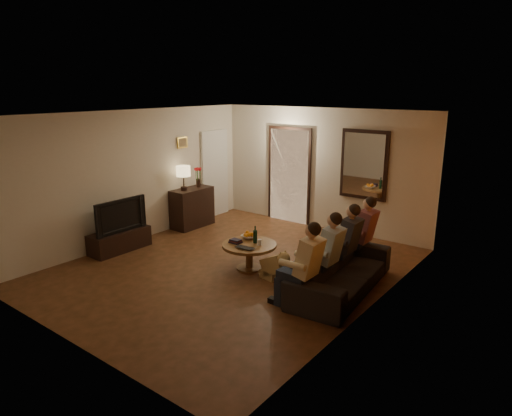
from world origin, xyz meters
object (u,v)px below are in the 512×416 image
Objects in this scene: bowl at (249,237)px; table_lamp at (184,178)px; coffee_table at (249,256)px; laptop at (243,249)px; person_c at (345,246)px; dog at (274,264)px; person_d at (362,237)px; person_a at (305,270)px; wine_bottle at (255,234)px; tv_stand at (120,240)px; tv at (118,215)px; dresser at (192,208)px; sofa at (341,270)px; person_b at (326,257)px.

table_lamp is at bearing 163.01° from bowl.
coffee_table is 2.80× the size of laptop.
laptop is at bearing -151.69° from person_c.
dog reaches higher than coffee_table.
person_d reaches higher than coffee_table.
wine_bottle is at bearing 151.34° from person_a.
tv_stand is at bearing -162.58° from person_c.
table_lamp is 0.50× the size of tv.
table_lamp is at bearing 0.00° from tv.
laptop is at bearing -60.75° from bowl.
person_a is (4.05, -1.86, 0.17)m from dresser.
sofa reaches higher than tv_stand.
wine_bottle reaches higher than tv_stand.
dresser is 0.81× the size of person_b.
dresser is at bearing 144.64° from laptop.
wine_bottle is at bearing 166.69° from dog.
person_b is 1.45m from laptop.
person_d is 1.78m from wine_bottle.
dresser is 4.06m from person_d.
person_a is 0.60m from person_b.
dresser is at bearing 158.22° from bowl.
tv is at bearing -90.00° from dresser.
dresser reaches higher than bowl.
wine_bottle is (-1.48, -0.99, 0.01)m from person_d.
person_b is (4.05, -1.04, -0.53)m from table_lamp.
person_d is (0.00, 0.60, 0.00)m from person_c.
coffee_table is (-1.53, 0.71, -0.38)m from person_a.
bowl reaches higher than coffee_table.
bowl is 0.29m from wine_bottle.
person_d reaches higher than bowl.
table_lamp is 4.29m from sofa.
person_d is at bearing 90.00° from person_c.
bowl is at bearing -171.01° from person_c.
table_lamp reaches higher than coffee_table.
dog is 2.16× the size of bowl.
wine_bottle is at bearing -27.55° from bowl.
tv is at bearing -155.20° from person_d.
wine_bottle is (-1.58, -0.09, 0.28)m from sofa.
table_lamp is 3.42m from dog.
dresser is 1.95m from tv.
coffee_table is 2.97× the size of wine_bottle.
person_c reaches higher than wine_bottle.
tv reaches higher than dresser.
dog is 0.89m from bowl.
person_a is 1.20m from person_c.
laptop is (0.05, -0.38, -0.14)m from wine_bottle.
sofa is 0.95m from person_a.
coffee_table is at bearing -50.71° from bowl.
dog is (3.13, -1.30, -0.15)m from dresser.
person_b is (4.05, -1.26, 0.17)m from dresser.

